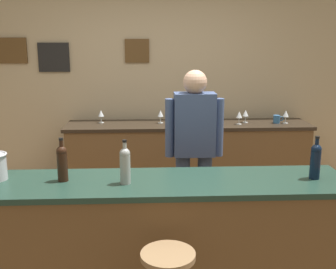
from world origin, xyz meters
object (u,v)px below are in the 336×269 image
at_px(bartender, 194,147).
at_px(wine_glass_b, 160,114).
at_px(wine_bottle_c, 316,160).
at_px(coffee_mug, 277,119).
at_px(wine_bottle_a, 62,162).
at_px(wine_glass_c, 239,115).
at_px(wine_glass_d, 246,114).
at_px(wine_bottle_b, 125,164).
at_px(wine_glass_e, 286,114).
at_px(wine_glass_a, 101,114).

distance_m(bartender, wine_glass_b, 1.28).
bearing_deg(wine_bottle_c, coffee_mug, 79.88).
bearing_deg(wine_bottle_a, wine_glass_c, 49.58).
xyz_separation_m(wine_bottle_a, wine_glass_d, (1.75, 2.04, -0.05)).
distance_m(wine_bottle_b, coffee_mug, 2.67).
xyz_separation_m(wine_bottle_b, wine_glass_e, (1.78, 2.05, -0.05)).
bearing_deg(wine_bottle_b, wine_glass_e, 49.00).
xyz_separation_m(wine_bottle_a, wine_glass_b, (0.74, 2.06, -0.05)).
bearing_deg(wine_glass_a, wine_glass_b, -3.60).
distance_m(wine_glass_b, coffee_mug, 1.38).
relative_size(wine_glass_b, coffee_mug, 1.24).
xyz_separation_m(bartender, wine_bottle_b, (-0.57, -0.89, 0.12)).
height_order(wine_glass_a, wine_glass_c, same).
bearing_deg(wine_bottle_a, coffee_mug, 43.27).
xyz_separation_m(wine_glass_d, coffee_mug, (0.37, -0.05, -0.06)).
relative_size(wine_glass_c, wine_glass_d, 1.00).
xyz_separation_m(wine_glass_d, wine_glass_e, (0.47, -0.06, 0.00)).
bearing_deg(bartender, wine_glass_a, 126.80).
distance_m(wine_bottle_b, wine_glass_b, 2.16).
bearing_deg(wine_bottle_a, wine_bottle_c, -1.17).
bearing_deg(wine_bottle_a, wine_bottle_b, -9.85).
distance_m(wine_glass_c, coffee_mug, 0.47).
bearing_deg(wine_glass_b, wine_glass_c, -7.56).
bearing_deg(coffee_mug, bartender, -133.43).
xyz_separation_m(bartender, wine_glass_e, (1.22, 1.16, 0.07)).
bearing_deg(coffee_mug, wine_glass_b, 177.16).
distance_m(bartender, wine_bottle_c, 1.14).
xyz_separation_m(wine_bottle_b, wine_glass_c, (1.22, 2.02, -0.05)).
bearing_deg(wine_glass_c, wine_glass_e, 3.41).
distance_m(wine_bottle_c, wine_glass_d, 2.08).
xyz_separation_m(wine_bottle_a, wine_glass_e, (2.22, 1.98, -0.05)).
distance_m(wine_bottle_b, wine_glass_e, 2.72).
distance_m(wine_bottle_c, wine_glass_c, 1.98).
bearing_deg(wine_bottle_c, bartender, 131.64).
bearing_deg(bartender, coffee_mug, 46.57).
bearing_deg(wine_glass_a, wine_glass_c, -5.84).
height_order(wine_bottle_a, wine_glass_d, wine_bottle_a).
height_order(wine_glass_a, coffee_mug, wine_glass_a).
relative_size(wine_bottle_c, wine_glass_b, 1.97).
relative_size(bartender, coffee_mug, 12.96).
xyz_separation_m(bartender, wine_glass_b, (-0.26, 1.25, 0.07)).
xyz_separation_m(wine_glass_b, wine_glass_d, (1.01, -0.02, 0.00)).
bearing_deg(wine_glass_d, coffee_mug, -6.99).
distance_m(wine_bottle_b, wine_bottle_c, 1.32).
distance_m(bartender, wine_glass_c, 1.30).
distance_m(wine_bottle_a, wine_glass_e, 2.97).
xyz_separation_m(bartender, wine_glass_a, (-0.97, 1.29, 0.07)).
xyz_separation_m(wine_glass_a, wine_glass_b, (0.71, -0.04, 0.00)).
relative_size(wine_glass_c, coffee_mug, 1.24).
distance_m(wine_glass_b, wine_glass_c, 0.92).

